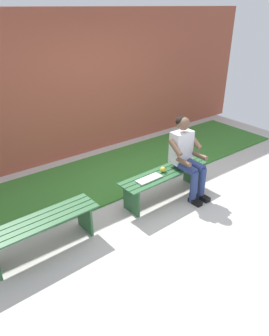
% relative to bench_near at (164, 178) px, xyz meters
% --- Properties ---
extents(ground_plane, '(10.00, 7.00, 0.04)m').
position_rel_bench_near_xyz_m(ground_plane, '(0.99, 1.00, -0.35)').
color(ground_plane, beige).
extents(grass_strip, '(9.00, 1.61, 0.03)m').
position_rel_bench_near_xyz_m(grass_strip, '(0.99, -1.15, -0.32)').
color(grass_strip, '#387A2D').
rests_on(grass_strip, ground).
extents(brick_wall, '(9.50, 0.24, 2.69)m').
position_rel_bench_near_xyz_m(brick_wall, '(0.50, -2.36, 1.01)').
color(brick_wall, '#9E4C38').
rests_on(brick_wall, ground).
extents(bench_near, '(1.56, 0.44, 0.44)m').
position_rel_bench_near_xyz_m(bench_near, '(0.00, 0.00, 0.00)').
color(bench_near, '#2D6038').
rests_on(bench_near, ground).
extents(bench_far, '(1.44, 0.44, 0.44)m').
position_rel_bench_near_xyz_m(bench_far, '(1.99, 0.00, -0.00)').
color(bench_far, '#2D6038').
rests_on(bench_far, ground).
extents(person_seated, '(0.50, 0.69, 1.25)m').
position_rel_bench_near_xyz_m(person_seated, '(-0.34, 0.10, 0.35)').
color(person_seated, silver).
rests_on(person_seated, ground).
extents(apple, '(0.09, 0.09, 0.09)m').
position_rel_bench_near_xyz_m(apple, '(0.02, -0.02, 0.15)').
color(apple, gold).
rests_on(apple, bench_near).
extents(book_open, '(0.42, 0.17, 0.02)m').
position_rel_bench_near_xyz_m(book_open, '(0.34, 0.04, 0.12)').
color(book_open, white).
rests_on(book_open, bench_near).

